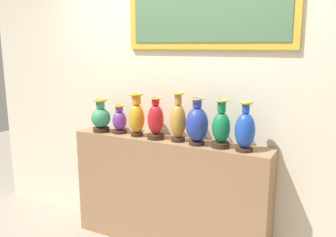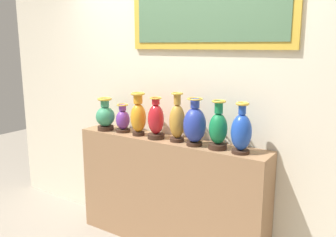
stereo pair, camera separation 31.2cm
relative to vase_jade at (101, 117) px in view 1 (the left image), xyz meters
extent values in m
cube|color=#99704C|center=(0.70, 0.05, -0.66)|extent=(1.87, 0.31, 1.04)
cube|color=beige|center=(0.70, 0.27, 0.35)|extent=(4.63, 0.10, 3.05)
cube|color=gold|center=(0.99, 0.20, 1.03)|extent=(1.51, 0.03, 0.78)
cube|color=#4F7552|center=(0.99, 0.18, 1.03)|extent=(1.39, 0.01, 0.66)
cylinder|color=#382319|center=(0.00, 0.00, -0.12)|extent=(0.16, 0.16, 0.04)
ellipsoid|color=#388C60|center=(0.00, 0.00, 0.00)|extent=(0.18, 0.18, 0.19)
cylinder|color=#388C60|center=(0.00, 0.00, 0.13)|extent=(0.08, 0.08, 0.08)
torus|color=gold|center=(0.00, 0.00, 0.17)|extent=(0.14, 0.14, 0.02)
cylinder|color=#382319|center=(0.19, 0.04, -0.13)|extent=(0.14, 0.14, 0.03)
ellipsoid|color=#6B3393|center=(0.19, 0.04, -0.02)|extent=(0.13, 0.13, 0.18)
cylinder|color=#6B3393|center=(0.19, 0.04, 0.10)|extent=(0.07, 0.07, 0.05)
torus|color=gold|center=(0.19, 0.04, 0.12)|extent=(0.11, 0.11, 0.01)
cylinder|color=#382319|center=(0.40, 0.01, -0.12)|extent=(0.11, 0.11, 0.03)
ellipsoid|color=orange|center=(0.40, 0.01, 0.03)|extent=(0.14, 0.14, 0.27)
cylinder|color=orange|center=(0.40, 0.01, 0.20)|extent=(0.08, 0.08, 0.09)
torus|color=gold|center=(0.40, 0.01, 0.25)|extent=(0.13, 0.13, 0.02)
cylinder|color=#382319|center=(0.60, 0.01, -0.12)|extent=(0.15, 0.15, 0.04)
ellipsoid|color=red|center=(0.60, 0.01, 0.04)|extent=(0.14, 0.14, 0.27)
cylinder|color=red|center=(0.60, 0.01, 0.20)|extent=(0.07, 0.07, 0.06)
torus|color=gold|center=(0.60, 0.01, 0.23)|extent=(0.11, 0.11, 0.01)
cylinder|color=#382319|center=(0.81, 0.03, -0.13)|extent=(0.12, 0.12, 0.03)
ellipsoid|color=#B27F2D|center=(0.81, 0.03, 0.04)|extent=(0.14, 0.14, 0.29)
cylinder|color=#B27F2D|center=(0.81, 0.03, 0.23)|extent=(0.06, 0.06, 0.10)
torus|color=gold|center=(0.81, 0.03, 0.28)|extent=(0.10, 0.10, 0.02)
cylinder|color=#382319|center=(1.00, 0.00, -0.13)|extent=(0.13, 0.13, 0.03)
ellipsoid|color=#263899|center=(1.00, 0.00, 0.03)|extent=(0.19, 0.19, 0.29)
cylinder|color=#263899|center=(1.00, 0.00, 0.22)|extent=(0.07, 0.07, 0.07)
torus|color=gold|center=(1.00, 0.00, 0.25)|extent=(0.13, 0.13, 0.01)
cylinder|color=#382319|center=(1.21, 0.01, -0.12)|extent=(0.15, 0.15, 0.04)
ellipsoid|color=#14723D|center=(1.21, 0.01, 0.03)|extent=(0.15, 0.15, 0.25)
cylinder|color=#14723D|center=(1.21, 0.01, 0.20)|extent=(0.07, 0.07, 0.10)
torus|color=gold|center=(1.21, 0.01, 0.25)|extent=(0.11, 0.11, 0.02)
cylinder|color=#382319|center=(1.41, 0.01, -0.13)|extent=(0.14, 0.14, 0.03)
ellipsoid|color=#1E47B2|center=(1.41, 0.01, 0.03)|extent=(0.16, 0.16, 0.28)
cylinder|color=#1E47B2|center=(1.41, 0.01, 0.21)|extent=(0.06, 0.06, 0.08)
torus|color=gold|center=(1.41, 0.01, 0.25)|extent=(0.10, 0.10, 0.02)
camera|label=1|loc=(2.12, -2.66, 0.68)|focal=37.75mm
camera|label=2|loc=(2.39, -2.50, 0.68)|focal=37.75mm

